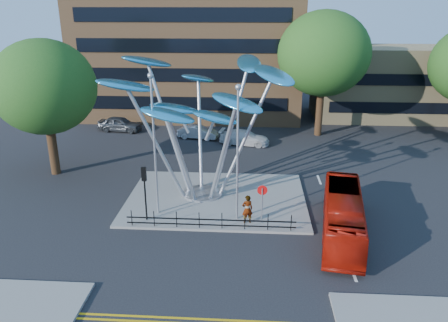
# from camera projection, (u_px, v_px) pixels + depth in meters

# --- Properties ---
(ground) EXTENTS (120.00, 120.00, 0.00)m
(ground) POSITION_uv_depth(u_px,v_px,m) (226.00, 246.00, 24.14)
(ground) COLOR black
(ground) RESTS_ON ground
(traffic_island) EXTENTS (12.00, 9.00, 0.15)m
(traffic_island) POSITION_uv_depth(u_px,v_px,m) (217.00, 198.00, 29.80)
(traffic_island) COLOR slate
(traffic_island) RESTS_ON ground
(double_yellow_near) EXTENTS (40.00, 0.12, 0.01)m
(double_yellow_near) POSITION_uv_depth(u_px,v_px,m) (217.00, 320.00, 18.52)
(double_yellow_near) COLOR gold
(double_yellow_near) RESTS_ON ground
(low_building_near) EXTENTS (15.00, 8.00, 8.00)m
(low_building_near) POSITION_uv_depth(u_px,v_px,m) (381.00, 83.00, 49.91)
(low_building_near) COLOR tan
(low_building_near) RESTS_ON ground
(tree_right) EXTENTS (8.80, 8.80, 12.11)m
(tree_right) POSITION_uv_depth(u_px,v_px,m) (324.00, 54.00, 41.51)
(tree_right) COLOR black
(tree_right) RESTS_ON ground
(tree_left) EXTENTS (7.60, 7.60, 10.32)m
(tree_left) POSITION_uv_depth(u_px,v_px,m) (44.00, 87.00, 32.04)
(tree_left) COLOR black
(tree_left) RESTS_ON ground
(leaf_sculpture) EXTENTS (12.72, 9.54, 9.51)m
(leaf_sculpture) POSITION_uv_depth(u_px,v_px,m) (200.00, 98.00, 28.17)
(leaf_sculpture) COLOR #9EA0A5
(leaf_sculpture) RESTS_ON traffic_island
(street_lamp_left) EXTENTS (0.36, 0.36, 8.80)m
(street_lamp_left) POSITION_uv_depth(u_px,v_px,m) (154.00, 134.00, 25.86)
(street_lamp_left) COLOR #9EA0A5
(street_lamp_left) RESTS_ON traffic_island
(street_lamp_right) EXTENTS (0.36, 0.36, 8.30)m
(street_lamp_right) POSITION_uv_depth(u_px,v_px,m) (238.00, 142.00, 25.18)
(street_lamp_right) COLOR #9EA0A5
(street_lamp_right) RESTS_ON traffic_island
(traffic_light_island) EXTENTS (0.28, 0.18, 3.42)m
(traffic_light_island) POSITION_uv_depth(u_px,v_px,m) (144.00, 182.00, 25.89)
(traffic_light_island) COLOR black
(traffic_light_island) RESTS_ON traffic_island
(no_entry_sign_island) EXTENTS (0.60, 0.10, 2.45)m
(no_entry_sign_island) POSITION_uv_depth(u_px,v_px,m) (262.00, 198.00, 25.76)
(no_entry_sign_island) COLOR #9EA0A5
(no_entry_sign_island) RESTS_ON traffic_island
(pedestrian_railing_front) EXTENTS (10.00, 0.06, 1.00)m
(pedestrian_railing_front) POSITION_uv_depth(u_px,v_px,m) (211.00, 222.00, 25.61)
(pedestrian_railing_front) COLOR black
(pedestrian_railing_front) RESTS_ON traffic_island
(red_bus) EXTENTS (3.48, 9.08, 2.47)m
(red_bus) POSITION_uv_depth(u_px,v_px,m) (343.00, 215.00, 24.91)
(red_bus) COLOR #9F1207
(red_bus) RESTS_ON ground
(pedestrian) EXTENTS (0.75, 0.59, 1.80)m
(pedestrian) POSITION_uv_depth(u_px,v_px,m) (247.00, 209.00, 26.06)
(pedestrian) COLOR gray
(pedestrian) RESTS_ON traffic_island
(parked_car_left) EXTENTS (4.70, 2.37, 1.54)m
(parked_car_left) POSITION_uv_depth(u_px,v_px,m) (120.00, 124.00, 45.29)
(parked_car_left) COLOR #414549
(parked_car_left) RESTS_ON ground
(parked_car_mid) EXTENTS (4.14, 2.05, 1.30)m
(parked_car_mid) POSITION_uv_depth(u_px,v_px,m) (198.00, 132.00, 42.88)
(parked_car_mid) COLOR #B4B8BC
(parked_car_mid) RESTS_ON ground
(parked_car_right) EXTENTS (4.95, 2.67, 1.36)m
(parked_car_right) POSITION_uv_depth(u_px,v_px,m) (244.00, 138.00, 41.08)
(parked_car_right) COLOR silver
(parked_car_right) RESTS_ON ground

